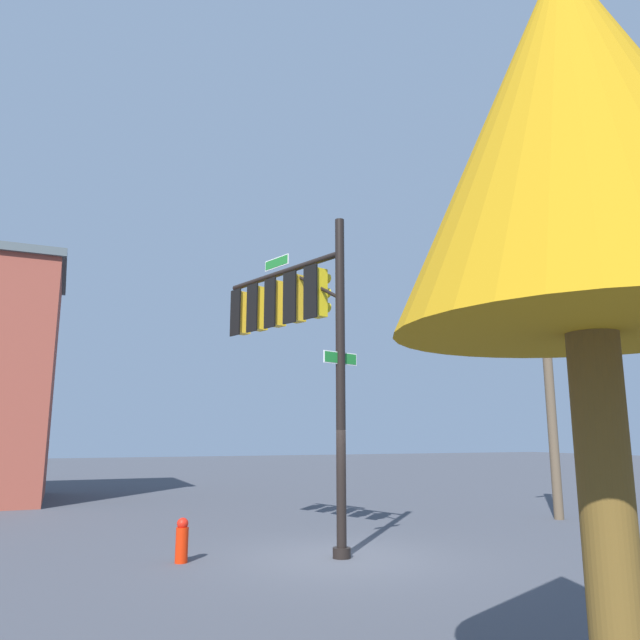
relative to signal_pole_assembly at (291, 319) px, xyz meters
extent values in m
plane|color=#41444C|center=(-1.66, -0.51, -5.10)|extent=(120.00, 120.00, 0.00)
cylinder|color=black|center=(-1.66, -0.51, -1.56)|extent=(0.20, 0.20, 7.07)
cylinder|color=black|center=(-1.66, -0.51, -5.00)|extent=(0.36, 0.36, 0.20)
cylinder|color=black|center=(0.31, 0.13, 1.20)|extent=(3.99, 1.42, 0.14)
cylinder|color=black|center=(-0.77, -0.22, 0.70)|extent=(1.84, 0.66, 1.07)
cube|color=yellow|center=(-0.94, -0.28, 0.45)|extent=(0.42, 0.44, 1.10)
cube|color=black|center=(-1.01, -0.09, 0.45)|extent=(0.43, 0.18, 1.22)
sphere|color=maroon|center=(-0.88, -0.47, 0.79)|extent=(0.22, 0.22, 0.22)
cylinder|color=yellow|center=(-0.86, -0.52, 0.84)|extent=(0.26, 0.21, 0.23)
sphere|color=#855607|center=(-0.88, -0.47, 0.45)|extent=(0.22, 0.22, 0.22)
cylinder|color=yellow|center=(-0.86, -0.52, 0.50)|extent=(0.26, 0.21, 0.23)
sphere|color=#20FF59|center=(-0.88, -0.47, 0.11)|extent=(0.22, 0.22, 0.22)
cylinder|color=yellow|center=(-0.86, -0.52, 0.16)|extent=(0.26, 0.21, 0.23)
cube|color=yellow|center=(-0.23, -0.04, 0.45)|extent=(0.42, 0.45, 1.10)
cube|color=black|center=(-0.29, 0.14, 0.45)|extent=(0.43, 0.19, 1.22)
sphere|color=maroon|center=(-0.16, -0.23, 0.79)|extent=(0.22, 0.22, 0.22)
cylinder|color=yellow|center=(-0.14, -0.29, 0.84)|extent=(0.27, 0.21, 0.23)
sphere|color=#855607|center=(-0.16, -0.23, 0.45)|extent=(0.22, 0.22, 0.22)
cylinder|color=yellow|center=(-0.14, -0.29, 0.50)|extent=(0.27, 0.21, 0.23)
sphere|color=#20FF59|center=(-0.16, -0.23, 0.11)|extent=(0.22, 0.22, 0.22)
cylinder|color=yellow|center=(-0.14, -0.29, 0.16)|extent=(0.27, 0.21, 0.23)
cube|color=yellow|center=(0.49, 0.19, 0.45)|extent=(0.41, 0.44, 1.10)
cube|color=black|center=(0.43, 0.38, 0.45)|extent=(0.43, 0.16, 1.22)
sphere|color=maroon|center=(0.55, 0.00, 0.79)|extent=(0.22, 0.22, 0.22)
cylinder|color=yellow|center=(0.57, -0.06, 0.84)|extent=(0.26, 0.20, 0.23)
sphere|color=#855607|center=(0.55, 0.00, 0.45)|extent=(0.22, 0.22, 0.22)
cylinder|color=yellow|center=(0.57, -0.06, 0.50)|extent=(0.26, 0.20, 0.23)
sphere|color=#20FF59|center=(0.55, 0.00, 0.11)|extent=(0.22, 0.22, 0.22)
cylinder|color=yellow|center=(0.57, -0.06, 0.16)|extent=(0.26, 0.20, 0.23)
cube|color=yellow|center=(1.21, 0.42, 0.45)|extent=(0.41, 0.44, 1.10)
cube|color=black|center=(1.15, 0.61, 0.45)|extent=(0.43, 0.17, 1.22)
sphere|color=maroon|center=(1.27, 0.23, 0.79)|extent=(0.22, 0.22, 0.22)
cylinder|color=yellow|center=(1.29, 0.17, 0.84)|extent=(0.26, 0.20, 0.23)
sphere|color=#855607|center=(1.27, 0.23, 0.45)|extent=(0.22, 0.22, 0.22)
cylinder|color=yellow|center=(1.29, 0.17, 0.50)|extent=(0.26, 0.20, 0.23)
sphere|color=#20FF59|center=(1.27, 0.23, 0.11)|extent=(0.22, 0.22, 0.22)
cylinder|color=yellow|center=(1.29, 0.17, 0.16)|extent=(0.26, 0.20, 0.23)
cube|color=yellow|center=(1.93, 0.66, 0.45)|extent=(0.41, 0.44, 1.10)
cube|color=black|center=(1.87, 0.85, 0.45)|extent=(0.43, 0.17, 1.22)
sphere|color=maroon|center=(1.99, 0.46, 0.79)|extent=(0.22, 0.22, 0.22)
cylinder|color=yellow|center=(2.00, 0.41, 0.84)|extent=(0.26, 0.20, 0.23)
sphere|color=#855607|center=(1.99, 0.46, 0.45)|extent=(0.22, 0.22, 0.22)
cylinder|color=yellow|center=(2.00, 0.41, 0.50)|extent=(0.26, 0.20, 0.23)
sphere|color=#20FF59|center=(1.99, 0.46, 0.11)|extent=(0.22, 0.22, 0.22)
cylinder|color=yellow|center=(2.00, 0.41, 0.16)|extent=(0.26, 0.20, 0.23)
cube|color=white|center=(0.51, 0.19, 1.50)|extent=(0.90, 0.31, 0.26)
cube|color=#1D6D29|center=(0.51, 0.19, 1.50)|extent=(0.87, 0.31, 0.22)
cube|color=white|center=(-1.66, -0.51, -1.10)|extent=(0.31, 0.90, 0.26)
cube|color=#1B742A|center=(-1.66, -0.51, -1.10)|extent=(0.31, 0.87, 0.22)
cylinder|color=brown|center=(0.89, -8.69, -1.41)|extent=(0.28, 0.28, 7.37)
cube|color=brown|center=(0.89, -8.69, 1.67)|extent=(0.69, 1.74, 0.12)
cylinder|color=red|center=(-0.86, 2.50, -4.77)|extent=(0.24, 0.24, 0.65)
sphere|color=red|center=(-0.86, 2.50, -4.38)|extent=(0.22, 0.22, 0.22)
cylinder|color=red|center=(-0.71, 2.50, -4.74)|extent=(0.12, 0.10, 0.10)
cylinder|color=brown|center=(-9.79, 1.27, -3.53)|extent=(0.37, 0.37, 3.13)
cone|color=#A57710|center=(-9.79, 1.27, -0.34)|extent=(2.92, 2.92, 3.25)
camera|label=1|loc=(-12.97, 4.82, -2.71)|focal=33.48mm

